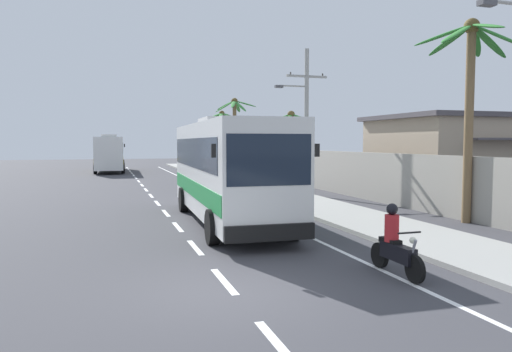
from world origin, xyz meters
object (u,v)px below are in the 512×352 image
at_px(palm_third, 235,122).
at_px(palm_fourth, 222,125).
at_px(roadside_building, 475,156).
at_px(utility_pole_mid, 305,118).
at_px(palm_second, 291,131).
at_px(motorcycle_trailing, 395,246).
at_px(palm_nearest, 470,77).
at_px(coach_bus_far_lane, 110,152).
at_px(motorcycle_beside_bus, 218,183).
at_px(pedestrian_near_kerb, 268,173).
at_px(coach_bus_foreground, 227,167).

bearing_deg(palm_third, palm_fourth, 84.95).
bearing_deg(roadside_building, palm_fourth, 108.04).
height_order(utility_pole_mid, roadside_building, utility_pole_mid).
relative_size(palm_second, palm_third, 0.79).
relative_size(motorcycle_trailing, palm_third, 0.29).
xyz_separation_m(palm_fourth, roadside_building, (8.25, -25.33, -2.49)).
bearing_deg(palm_third, palm_nearest, -84.84).
xyz_separation_m(utility_pole_mid, palm_second, (2.35, 8.17, -0.56)).
bearing_deg(utility_pole_mid, palm_second, 73.93).
relative_size(utility_pole_mid, palm_second, 1.54).
bearing_deg(coach_bus_far_lane, roadside_building, -57.06).
bearing_deg(palm_fourth, palm_nearest, -87.21).
relative_size(motorcycle_trailing, palm_second, 0.37).
height_order(motorcycle_beside_bus, palm_third, palm_third).
bearing_deg(pedestrian_near_kerb, utility_pole_mid, 12.08).
relative_size(coach_bus_foreground, palm_second, 2.06).
height_order(motorcycle_trailing, palm_nearest, palm_nearest).
height_order(coach_bus_foreground, roadside_building, roadside_building).
relative_size(palm_third, roadside_building, 0.63).
xyz_separation_m(palm_nearest, roadside_building, (6.67, 7.09, -3.09)).
xyz_separation_m(utility_pole_mid, palm_third, (-0.28, 14.41, 0.34)).
bearing_deg(palm_fourth, coach_bus_far_lane, 160.02).
distance_m(motorcycle_beside_bus, palm_fourth, 21.64).
distance_m(pedestrian_near_kerb, palm_second, 5.63).
relative_size(pedestrian_near_kerb, palm_nearest, 0.22).
bearing_deg(motorcycle_beside_bus, pedestrian_near_kerb, 37.18).
bearing_deg(palm_third, coach_bus_foreground, -105.51).
bearing_deg(pedestrian_near_kerb, palm_second, 144.10).
distance_m(palm_fourth, roadside_building, 26.75).
xyz_separation_m(motorcycle_trailing, palm_second, (6.90, 23.92, 3.13)).
bearing_deg(palm_nearest, palm_second, 88.81).
distance_m(motorcycle_beside_bus, palm_third, 14.40).
height_order(coach_bus_far_lane, palm_third, palm_third).
bearing_deg(roadside_building, palm_nearest, -133.24).
height_order(motorcycle_beside_bus, palm_nearest, palm_nearest).
height_order(motorcycle_trailing, palm_fourth, palm_fourth).
bearing_deg(roadside_building, utility_pole_mid, 158.65).
bearing_deg(motorcycle_trailing, coach_bus_far_lane, 97.87).
bearing_deg(roadside_building, palm_second, 118.55).
bearing_deg(palm_nearest, coach_bus_far_lane, 108.66).
height_order(motorcycle_beside_bus, utility_pole_mid, utility_pole_mid).
bearing_deg(motorcycle_beside_bus, palm_fourth, 76.09).
height_order(pedestrian_near_kerb, roadside_building, roadside_building).
bearing_deg(coach_bus_foreground, roadside_building, 16.12).
distance_m(coach_bus_far_lane, pedestrian_near_kerb, 23.53).
distance_m(coach_bus_far_lane, motorcycle_trailing, 42.00).
height_order(pedestrian_near_kerb, palm_fourth, palm_fourth).
bearing_deg(roadside_building, palm_third, 116.62).
relative_size(palm_nearest, palm_third, 1.11).
relative_size(motorcycle_trailing, pedestrian_near_kerb, 1.22).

